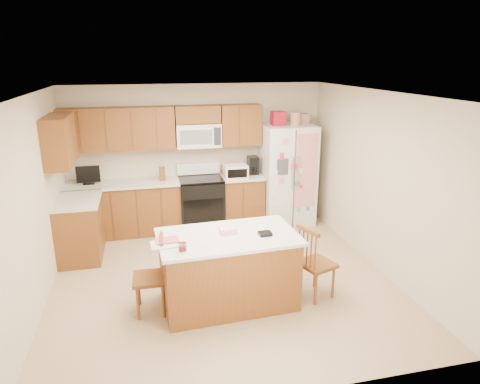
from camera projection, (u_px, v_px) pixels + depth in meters
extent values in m
plane|color=#A1815B|center=(222.00, 278.00, 5.92)|extent=(4.50, 4.50, 0.00)
cube|color=beige|center=(197.00, 156.00, 7.63)|extent=(4.50, 0.10, 2.50)
cube|color=beige|center=(272.00, 273.00, 3.45)|extent=(4.50, 0.10, 2.50)
cube|color=beige|center=(34.00, 205.00, 5.06)|extent=(0.10, 4.50, 2.50)
cube|color=beige|center=(377.00, 181.00, 6.03)|extent=(0.10, 4.50, 2.50)
cube|color=white|center=(219.00, 94.00, 5.17)|extent=(4.50, 4.50, 0.04)
cube|color=brown|center=(125.00, 209.00, 7.31)|extent=(1.87, 0.60, 0.88)
cube|color=brown|center=(241.00, 201.00, 7.76)|extent=(0.72, 0.60, 0.88)
cube|color=brown|center=(80.00, 229.00, 6.46)|extent=(0.60, 0.95, 0.88)
cube|color=beige|center=(123.00, 184.00, 7.17)|extent=(1.87, 0.64, 0.04)
cube|color=beige|center=(242.00, 176.00, 7.61)|extent=(0.72, 0.64, 0.04)
cube|color=beige|center=(77.00, 200.00, 6.32)|extent=(0.64, 0.95, 0.04)
cube|color=brown|center=(118.00, 129.00, 7.03)|extent=(1.85, 0.33, 0.70)
cube|color=brown|center=(240.00, 125.00, 7.48)|extent=(0.70, 0.33, 0.70)
cube|color=brown|center=(197.00, 114.00, 7.26)|extent=(0.76, 0.33, 0.29)
cube|color=brown|center=(59.00, 141.00, 6.02)|extent=(0.33, 0.95, 0.70)
cube|color=#5D3219|center=(80.00, 132.00, 6.75)|extent=(0.02, 0.01, 0.66)
cube|color=#5D3219|center=(87.00, 218.00, 6.90)|extent=(0.02, 0.01, 0.84)
cube|color=#5D3219|center=(106.00, 131.00, 6.83)|extent=(0.02, 0.01, 0.66)
cube|color=#5D3219|center=(113.00, 216.00, 6.99)|extent=(0.02, 0.01, 0.84)
cube|color=#5D3219|center=(132.00, 130.00, 6.92)|extent=(0.02, 0.01, 0.66)
cube|color=#5D3219|center=(138.00, 214.00, 7.08)|extent=(0.02, 0.01, 0.84)
cube|color=#5D3219|center=(157.00, 129.00, 7.01)|extent=(0.01, 0.01, 0.66)
cube|color=#5D3219|center=(162.00, 212.00, 7.16)|extent=(0.01, 0.01, 0.84)
cube|color=#5D3219|center=(240.00, 126.00, 7.31)|extent=(0.01, 0.01, 0.66)
cube|color=#5D3219|center=(243.00, 206.00, 7.46)|extent=(0.01, 0.01, 0.84)
cube|color=white|center=(198.00, 135.00, 7.34)|extent=(0.76, 0.38, 0.40)
cube|color=slate|center=(196.00, 137.00, 7.14)|extent=(0.54, 0.01, 0.24)
cube|color=#262626|center=(217.00, 136.00, 7.22)|extent=(0.12, 0.01, 0.30)
cube|color=brown|center=(162.00, 174.00, 7.28)|extent=(0.10, 0.14, 0.22)
cube|color=black|center=(89.00, 184.00, 7.07)|extent=(0.18, 0.12, 0.02)
cube|color=black|center=(88.00, 174.00, 7.02)|extent=(0.38, 0.03, 0.28)
cube|color=#D64A0B|center=(232.00, 170.00, 7.63)|extent=(0.35, 0.22, 0.18)
cube|color=white|center=(236.00, 171.00, 7.41)|extent=(0.40, 0.28, 0.23)
cube|color=black|center=(237.00, 173.00, 7.28)|extent=(0.34, 0.01, 0.15)
cube|color=black|center=(253.00, 165.00, 7.66)|extent=(0.18, 0.22, 0.32)
cylinder|color=black|center=(254.00, 170.00, 7.62)|extent=(0.12, 0.12, 0.12)
cube|color=black|center=(201.00, 204.00, 7.58)|extent=(0.76, 0.64, 0.88)
cube|color=black|center=(204.00, 211.00, 7.28)|extent=(0.68, 0.01, 0.42)
cube|color=black|center=(200.00, 179.00, 7.44)|extent=(0.76, 0.64, 0.03)
cube|color=white|center=(198.00, 168.00, 7.64)|extent=(0.76, 0.10, 0.20)
cube|color=white|center=(287.00, 175.00, 7.73)|extent=(0.90, 0.75, 1.80)
cube|color=#4C4C4C|center=(294.00, 180.00, 7.38)|extent=(0.02, 0.01, 1.75)
cube|color=silver|center=(292.00, 172.00, 7.30)|extent=(0.02, 0.03, 0.55)
cube|color=silver|center=(298.00, 172.00, 7.32)|extent=(0.02, 0.03, 0.55)
cube|color=#3F3F44|center=(283.00, 167.00, 7.25)|extent=(0.20, 0.01, 0.28)
cube|color=#D84C59|center=(306.00, 171.00, 7.37)|extent=(0.42, 0.01, 1.30)
cube|color=maroon|center=(278.00, 118.00, 7.38)|extent=(0.22, 0.22, 0.24)
cylinder|color=tan|center=(295.00, 119.00, 7.40)|extent=(0.18, 0.18, 0.22)
cube|color=tan|center=(302.00, 119.00, 7.57)|extent=(0.18, 0.20, 0.18)
cube|color=brown|center=(228.00, 271.00, 5.21)|extent=(1.62, 0.96, 0.86)
cube|color=beige|center=(228.00, 237.00, 5.07)|extent=(1.70, 1.05, 0.04)
cylinder|color=maroon|center=(183.00, 248.00, 4.66)|extent=(0.08, 0.08, 0.06)
cylinder|color=white|center=(183.00, 247.00, 4.65)|extent=(0.09, 0.09, 0.09)
cube|color=pink|center=(228.00, 230.00, 5.13)|extent=(0.21, 0.16, 0.07)
cube|color=black|center=(265.00, 234.00, 5.06)|extent=(0.16, 0.13, 0.04)
cube|color=white|center=(164.00, 244.00, 4.80)|extent=(0.31, 0.26, 0.01)
cube|color=#D84C4C|center=(167.00, 240.00, 4.88)|extent=(0.27, 0.21, 0.01)
cylinder|color=white|center=(207.00, 246.00, 4.77)|extent=(0.13, 0.06, 0.01)
cube|color=brown|center=(150.00, 278.00, 5.03)|extent=(0.40, 0.42, 0.04)
cylinder|color=brown|center=(139.00, 290.00, 5.22)|extent=(0.03, 0.03, 0.42)
cylinder|color=brown|center=(138.00, 304.00, 4.91)|extent=(0.03, 0.03, 0.42)
cylinder|color=brown|center=(163.00, 287.00, 5.28)|extent=(0.03, 0.03, 0.42)
cylinder|color=brown|center=(164.00, 301.00, 4.97)|extent=(0.03, 0.03, 0.42)
cylinder|color=brown|center=(162.00, 252.00, 5.12)|extent=(0.02, 0.02, 0.46)
cylinder|color=brown|center=(163.00, 255.00, 5.05)|extent=(0.02, 0.02, 0.46)
cylinder|color=brown|center=(163.00, 258.00, 4.98)|extent=(0.02, 0.02, 0.46)
cylinder|color=brown|center=(163.00, 260.00, 4.91)|extent=(0.02, 0.02, 0.46)
cylinder|color=brown|center=(163.00, 263.00, 4.85)|extent=(0.02, 0.02, 0.46)
cube|color=brown|center=(162.00, 239.00, 4.91)|extent=(0.05, 0.39, 0.05)
cube|color=brown|center=(227.00, 250.00, 5.85)|extent=(0.46, 0.45, 0.04)
cylinder|color=brown|center=(238.00, 260.00, 6.03)|extent=(0.03, 0.03, 0.38)
cylinder|color=brown|center=(217.00, 259.00, 6.06)|extent=(0.03, 0.03, 0.38)
cylinder|color=brown|center=(237.00, 269.00, 5.78)|extent=(0.03, 0.03, 0.38)
cylinder|color=brown|center=(215.00, 268.00, 5.80)|extent=(0.03, 0.03, 0.38)
cylinder|color=brown|center=(235.00, 239.00, 5.63)|extent=(0.02, 0.02, 0.43)
cylinder|color=brown|center=(230.00, 239.00, 5.64)|extent=(0.02, 0.02, 0.43)
cylinder|color=brown|center=(225.00, 239.00, 5.64)|extent=(0.02, 0.02, 0.43)
cylinder|color=brown|center=(220.00, 239.00, 5.65)|extent=(0.02, 0.02, 0.43)
cylinder|color=brown|center=(215.00, 239.00, 5.65)|extent=(0.02, 0.02, 0.43)
cube|color=brown|center=(225.00, 224.00, 5.58)|extent=(0.35, 0.14, 0.04)
cube|color=brown|center=(316.00, 264.00, 5.36)|extent=(0.51, 0.52, 0.04)
cylinder|color=brown|center=(333.00, 283.00, 5.37)|extent=(0.04, 0.04, 0.42)
cylinder|color=brown|center=(315.00, 272.00, 5.64)|extent=(0.04, 0.04, 0.42)
cylinder|color=brown|center=(315.00, 289.00, 5.22)|extent=(0.04, 0.04, 0.42)
cylinder|color=brown|center=(298.00, 278.00, 5.49)|extent=(0.04, 0.04, 0.42)
cylinder|color=brown|center=(315.00, 253.00, 5.08)|extent=(0.02, 0.02, 0.47)
cylinder|color=brown|center=(311.00, 251.00, 5.14)|extent=(0.02, 0.02, 0.47)
cylinder|color=brown|center=(307.00, 248.00, 5.20)|extent=(0.02, 0.02, 0.47)
cylinder|color=brown|center=(303.00, 246.00, 5.26)|extent=(0.02, 0.02, 0.47)
cylinder|color=brown|center=(299.00, 244.00, 5.32)|extent=(0.02, 0.02, 0.47)
cube|color=brown|center=(308.00, 230.00, 5.13)|extent=(0.17, 0.38, 0.05)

